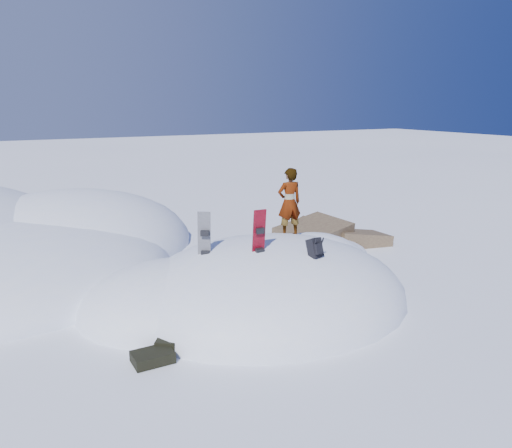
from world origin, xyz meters
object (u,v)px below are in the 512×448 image
snowboard_red (259,243)px  snowboard_dark (204,245)px  backpack (315,248)px  person (289,203)px

snowboard_red → snowboard_dark: bearing=143.5°
backpack → person: size_ratio=0.28×
snowboard_red → backpack: 1.26m
snowboard_red → snowboard_dark: size_ratio=1.00×
snowboard_red → backpack: (1.07, -0.66, -0.09)m
snowboard_dark → person: person is taller
snowboard_dark → backpack: 2.52m
snowboard_red → snowboard_dark: snowboard_red is taller
backpack → person: 2.20m
snowboard_dark → backpack: (2.06, -1.44, 0.03)m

